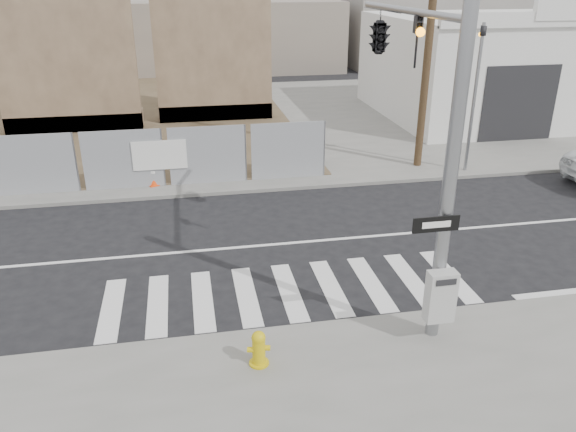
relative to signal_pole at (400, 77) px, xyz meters
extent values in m
plane|color=black|center=(-2.49, 2.05, -4.78)|extent=(100.00, 100.00, 0.00)
cube|color=slate|center=(-2.49, 16.05, -4.72)|extent=(50.00, 20.00, 0.12)
cylinder|color=gray|center=(0.01, -2.75, -1.16)|extent=(0.26, 0.26, 7.00)
cylinder|color=gray|center=(0.01, -0.15, 1.34)|extent=(0.14, 5.20, 0.14)
cube|color=#B2B2AF|center=(-0.04, -3.03, -3.64)|extent=(0.55, 0.30, 1.05)
cube|color=black|center=(-0.24, -2.91, -2.16)|extent=(0.90, 0.03, 0.30)
cube|color=silver|center=(-0.24, -2.93, -2.16)|extent=(0.55, 0.01, 0.12)
imported|color=black|center=(0.01, -0.75, 0.79)|extent=(0.16, 0.20, 1.00)
imported|color=black|center=(0.01, 1.45, 0.79)|extent=(0.53, 2.48, 1.00)
cylinder|color=gray|center=(5.51, 6.65, -2.06)|extent=(0.12, 0.12, 5.20)
imported|color=black|center=(5.51, 6.65, 0.44)|extent=(0.16, 0.20, 1.00)
cube|color=brown|center=(-9.49, 15.05, -0.66)|extent=(6.00, 0.50, 8.00)
cube|color=brown|center=(-9.49, 15.45, -4.26)|extent=(6.00, 1.30, 0.80)
cube|color=brown|center=(-2.99, 16.05, -0.66)|extent=(5.50, 0.50, 8.00)
cube|color=brown|center=(-2.99, 16.45, -4.26)|extent=(5.50, 1.30, 0.80)
cube|color=silver|center=(11.51, 15.05, -2.26)|extent=(12.00, 10.00, 4.80)
cube|color=black|center=(9.51, 10.03, -3.06)|extent=(3.40, 0.06, 3.20)
cylinder|color=#453420|center=(4.01, 7.55, 0.34)|extent=(0.28, 0.28, 10.00)
cylinder|color=gold|center=(-3.57, -3.09, -4.64)|extent=(0.45, 0.45, 0.04)
cylinder|color=gold|center=(-3.57, -3.09, -4.38)|extent=(0.29, 0.29, 0.56)
sphere|color=gold|center=(-3.57, -3.09, -4.08)|extent=(0.26, 0.26, 0.26)
cylinder|color=gold|center=(-3.72, -3.09, -4.33)|extent=(0.15, 0.13, 0.10)
cylinder|color=gold|center=(-3.42, -3.09, -4.33)|extent=(0.15, 0.13, 0.10)
cube|color=#E9520C|center=(-10.23, 7.49, -4.65)|extent=(0.40, 0.40, 0.03)
cone|color=#E9520C|center=(-10.23, 7.49, -4.34)|extent=(0.36, 0.36, 0.65)
cylinder|color=silver|center=(-10.23, 7.49, -4.25)|extent=(0.25, 0.25, 0.07)
cube|color=#FF450D|center=(-5.77, 7.15, -4.64)|extent=(0.52, 0.52, 0.03)
cone|color=#FF450D|center=(-5.77, 7.15, -4.28)|extent=(0.46, 0.46, 0.76)
cylinder|color=silver|center=(-5.77, 7.15, -4.17)|extent=(0.29, 0.29, 0.09)
camera|label=1|loc=(-4.63, -11.55, 2.02)|focal=35.00mm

